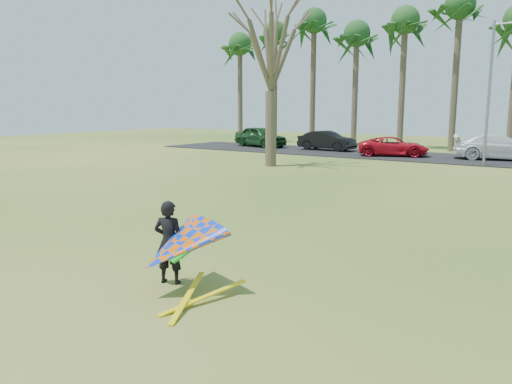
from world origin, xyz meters
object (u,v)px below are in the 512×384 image
Objects in this scene: car_3 at (499,147)px; kite_flyer at (176,246)px; car_0 at (260,136)px; car_1 at (327,141)px; streetlight at (493,86)px; bare_tree_left at (271,41)px; car_2 at (393,146)px.

car_3 is 2.28× the size of kite_flyer.
car_0 is at bearing 76.69° from car_3.
car_1 is (6.16, 0.03, -0.11)m from car_0.
car_0 is 6.16m from car_1.
kite_flyer reaches higher than car_1.
streetlight is at bearing -86.65° from car_0.
bare_tree_left is 2.09× the size of car_2.
car_0 is (-18.19, 3.71, -3.56)m from streetlight.
bare_tree_left is 1.21× the size of streetlight.
bare_tree_left is at bearing 118.11° from kite_flyer.
car_3 is at bearing 89.41° from streetlight.
car_2 is 27.21m from kite_flyer.
car_0 is at bearing 126.84° from bare_tree_left.
bare_tree_left is 15.94m from car_3.
kite_flyer is at bearing -133.47° from car_0.
car_0 is 1.07× the size of car_2.
car_2 is 6.47m from car_3.
bare_tree_left is at bearing 136.93° from car_2.
car_1 is 12.06m from car_3.
kite_flyer is at bearing -61.89° from bare_tree_left.
bare_tree_left reaches higher than car_1.
bare_tree_left reaches higher than kite_flyer.
car_2 is (11.91, -1.46, -0.20)m from car_0.
bare_tree_left is 20.65m from kite_flyer.
streetlight is (10.16, 7.00, -2.45)m from bare_tree_left.
bare_tree_left is 11.80m from car_2.
bare_tree_left is at bearing -168.04° from car_1.
streetlight is at bearing 166.33° from car_3.
streetlight is 18.90m from car_0.
streetlight is at bearing -105.17° from car_1.
streetlight is 1.79× the size of car_1.
car_2 is (-6.28, 2.25, -3.76)m from streetlight.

